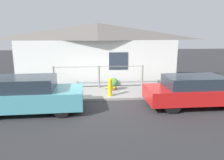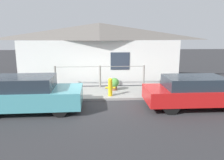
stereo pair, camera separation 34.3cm
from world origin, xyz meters
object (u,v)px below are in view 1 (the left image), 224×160
Objects in this scene: car_right at (196,91)px; fire_hydrant at (110,87)px; potted_plant_near_hydrant at (114,83)px; car_left at (29,95)px; potted_plant_by_fence at (48,83)px; potted_plant_corner at (173,82)px.

car_right is 4.96× the size of fire_hydrant.
car_right reaches higher than potted_plant_near_hydrant.
fire_hydrant is at bearing 23.36° from car_left.
car_left is at bearing -92.48° from potted_plant_by_fence.
potted_plant_near_hydrant is 3.17m from potted_plant_corner.
car_left reaches higher than potted_plant_corner.
car_left reaches higher than car_right.
potted_plant_by_fence is (-3.45, 0.50, -0.03)m from potted_plant_near_hydrant.
potted_plant_by_fence is at bearing 175.70° from potted_plant_corner.
potted_plant_corner is (-0.03, 2.57, -0.21)m from car_right.
potted_plant_by_fence is at bearing 86.39° from car_left.
fire_hydrant is at bearing -104.57° from potted_plant_near_hydrant.
fire_hydrant is at bearing -162.80° from potted_plant_corner.
car_left is at bearing -159.14° from potted_plant_corner.
potted_plant_corner is at bearing 17.20° from fire_hydrant.
car_right is at bearing -89.30° from potted_plant_corner.
car_right reaches higher than potted_plant_corner.
car_left is at bearing -155.51° from fire_hydrant.
potted_plant_near_hydrant is at bearing 75.43° from fire_hydrant.
potted_plant_by_fence is (-3.17, 1.56, -0.13)m from fire_hydrant.
potted_plant_near_hydrant reaches higher than potted_plant_corner.
potted_plant_corner is (3.44, 1.07, -0.10)m from fire_hydrant.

